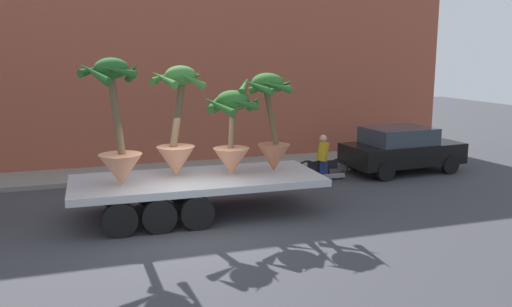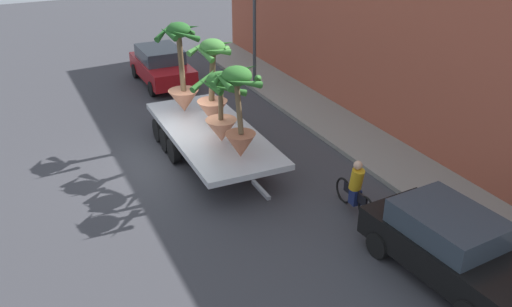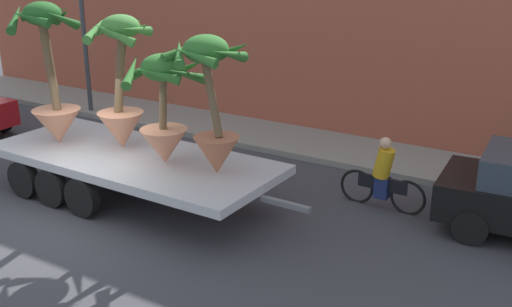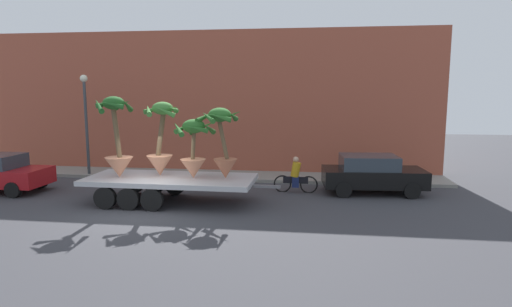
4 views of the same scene
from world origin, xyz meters
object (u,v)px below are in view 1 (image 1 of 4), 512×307
(potted_palm_middle, at_px, (177,128))
(potted_palm_front, at_px, (117,132))
(parked_car, at_px, (401,149))
(flatbed_trailer, at_px, (188,185))
(potted_palm_extra, at_px, (270,121))
(cyclist, at_px, (323,161))
(potted_palm_rear, at_px, (232,133))

(potted_palm_middle, distance_m, potted_palm_front, 1.59)
(parked_car, bearing_deg, potted_palm_front, -163.87)
(flatbed_trailer, height_order, potted_palm_extra, potted_palm_extra)
(potted_palm_middle, distance_m, cyclist, 5.66)
(potted_palm_rear, xyz_separation_m, potted_palm_front, (-2.87, -0.21, 0.20))
(potted_palm_rear, bearing_deg, potted_palm_middle, 168.56)
(potted_palm_extra, bearing_deg, potted_palm_front, -175.63)
(potted_palm_front, relative_size, cyclist, 1.64)
(potted_palm_rear, height_order, cyclist, potted_palm_rear)
(potted_palm_rear, xyz_separation_m, potted_palm_middle, (-1.36, 0.27, 0.15))
(potted_palm_front, bearing_deg, cyclist, 20.97)
(potted_palm_rear, distance_m, potted_palm_front, 2.89)
(cyclist, height_order, parked_car, parked_car)
(flatbed_trailer, xyz_separation_m, cyclist, (4.86, 2.27, -0.11))
(flatbed_trailer, bearing_deg, potted_palm_rear, -1.32)
(potted_palm_front, xyz_separation_m, cyclist, (6.57, 2.52, -1.61))
(flatbed_trailer, distance_m, potted_palm_front, 2.28)
(potted_palm_front, height_order, cyclist, potted_palm_front)
(potted_palm_front, bearing_deg, parked_car, 16.13)
(potted_palm_front, distance_m, cyclist, 7.21)
(flatbed_trailer, distance_m, cyclist, 5.37)
(potted_palm_middle, relative_size, potted_palm_front, 0.93)
(flatbed_trailer, height_order, parked_car, parked_car)
(potted_palm_rear, xyz_separation_m, potted_palm_extra, (1.08, 0.09, 0.26))
(potted_palm_rear, bearing_deg, potted_palm_extra, 4.64)
(potted_palm_middle, xyz_separation_m, parked_car, (8.18, 2.31, -1.41))
(potted_palm_extra, bearing_deg, potted_palm_middle, 175.59)
(cyclist, bearing_deg, parked_car, 5.25)
(flatbed_trailer, bearing_deg, potted_palm_extra, 1.54)
(potted_palm_extra, distance_m, parked_car, 6.45)
(potted_palm_rear, bearing_deg, parked_car, 20.78)
(potted_palm_front, bearing_deg, potted_palm_middle, 17.90)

